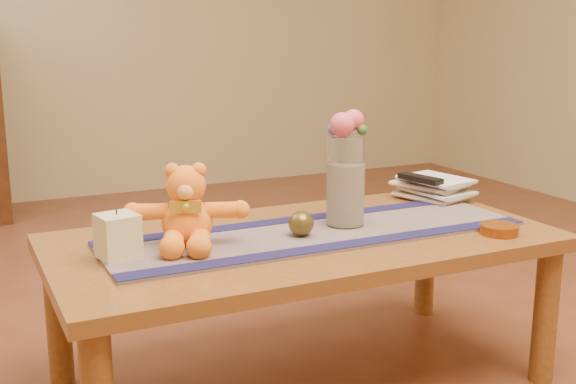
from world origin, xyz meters
name	(u,v)px	position (x,y,z in m)	size (l,w,h in m)	color
floor	(303,382)	(0.00, 0.00, 0.00)	(5.50, 5.50, 0.00)	#592B19
coffee_table_top	(304,242)	(0.00, 0.00, 0.43)	(1.40, 0.70, 0.04)	brown
table_leg_fr	(546,315)	(0.64, -0.29, 0.21)	(0.07, 0.07, 0.41)	brown
table_leg_bl	(58,319)	(-0.64, 0.29, 0.21)	(0.07, 0.07, 0.41)	brown
table_leg_br	(425,259)	(0.64, 0.29, 0.21)	(0.07, 0.07, 0.41)	brown
persian_runner	(316,233)	(0.04, -0.01, 0.45)	(1.20, 0.35, 0.01)	#171B40
runner_border_near	(342,245)	(0.04, -0.15, 0.46)	(1.20, 0.06, 0.00)	#16153F
runner_border_far	(294,219)	(0.04, 0.14, 0.46)	(1.20, 0.06, 0.00)	#16153F
teddy_bear	(187,206)	(-0.33, 0.04, 0.56)	(0.30, 0.25, 0.21)	orange
pillar_candle	(118,236)	(-0.52, 0.00, 0.51)	(0.09, 0.09, 0.11)	beige
candle_wick	(117,212)	(-0.52, 0.00, 0.58)	(0.00, 0.00, 0.01)	black
glass_vase	(346,181)	(0.15, 0.03, 0.59)	(0.11, 0.11, 0.26)	silver
potpourri_fill	(345,194)	(0.15, 0.03, 0.55)	(0.09, 0.09, 0.18)	beige
rose_left	(342,125)	(0.13, 0.02, 0.75)	(0.07, 0.07, 0.07)	#E75165
rose_right	(353,120)	(0.17, 0.03, 0.76)	(0.06, 0.06, 0.06)	#E75165
blue_flower_back	(343,125)	(0.16, 0.06, 0.75)	(0.04, 0.04, 0.04)	#535BB4
blue_flower_side	(334,129)	(0.12, 0.05, 0.74)	(0.04, 0.04, 0.04)	#535BB4
leaf_sprig	(362,130)	(0.19, 0.01, 0.74)	(0.03, 0.03, 0.03)	#33662D
bronze_ball	(301,224)	(-0.02, -0.02, 0.49)	(0.07, 0.07, 0.07)	#52461B
book_bottom	(417,200)	(0.51, 0.18, 0.46)	(0.17, 0.22, 0.02)	#C6B299
book_lower	(419,194)	(0.52, 0.18, 0.48)	(0.16, 0.22, 0.02)	#C6B299
book_upper	(416,189)	(0.51, 0.18, 0.50)	(0.17, 0.22, 0.02)	#C6B299
book_top	(419,183)	(0.52, 0.18, 0.52)	(0.16, 0.22, 0.02)	#C6B299
tv_remote	(420,179)	(0.51, 0.17, 0.54)	(0.04, 0.16, 0.02)	black
amber_dish	(499,229)	(0.50, -0.23, 0.46)	(0.11, 0.11, 0.03)	#BF5914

